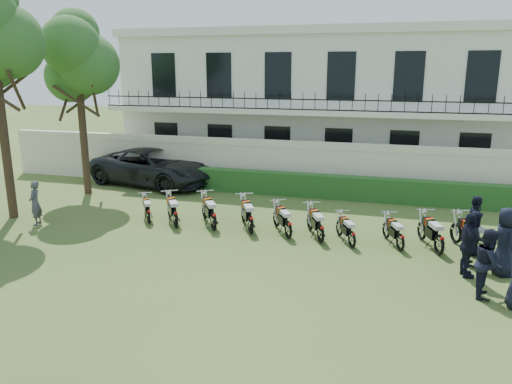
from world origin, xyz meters
TOP-DOWN VIEW (x-y plane):
  - ground at (0.00, 0.00)m, footprint 100.00×100.00m
  - perimeter_wall at (0.00, 8.00)m, footprint 30.00×0.35m
  - hedge at (1.00, 7.20)m, footprint 18.00×0.60m
  - building at (0.00, 13.96)m, footprint 20.40×9.60m
  - tree_west_near at (-8.96, 5.00)m, footprint 3.40×3.20m
  - motorcycle_0 at (-4.18, 1.66)m, footprint 1.02×1.44m
  - motorcycle_1 at (-3.04, 1.48)m, footprint 1.20×1.68m
  - motorcycle_2 at (-1.65, 1.56)m, footprint 1.25×1.79m
  - motorcycle_3 at (-0.31, 1.56)m, footprint 1.06×1.88m
  - motorcycle_4 at (1.00, 1.48)m, footprint 1.07×1.67m
  - motorcycle_5 at (2.09, 1.36)m, footprint 0.95×1.79m
  - motorcycle_6 at (3.10, 1.22)m, footprint 0.86×1.56m
  - motorcycle_7 at (4.55, 1.34)m, footprint 0.81×1.64m
  - motorcycle_8 at (5.66, 1.33)m, footprint 0.85×1.90m
  - motorcycle_9 at (6.82, 1.26)m, footprint 1.00×1.97m
  - suv at (-6.95, 7.38)m, footprint 6.71×4.18m
  - inspector at (-8.03, 0.50)m, footprint 0.54×0.67m
  - officer_1 at (6.61, -1.26)m, footprint 0.74×0.90m
  - officer_2 at (6.27, -0.11)m, footprint 0.63×1.11m
  - officer_3 at (7.23, 0.32)m, footprint 0.78×1.03m
  - officer_4 at (6.54, 0.87)m, footprint 0.62×0.79m
  - officer_5 at (6.63, 1.70)m, footprint 0.55×1.11m

SIDE VIEW (x-z plane):
  - ground at x=0.00m, z-range 0.00..0.00m
  - motorcycle_0 at x=-4.18m, z-range -0.04..0.88m
  - motorcycle_6 at x=3.10m, z-range -0.04..0.89m
  - motorcycle_7 at x=4.55m, z-range -0.04..0.91m
  - motorcycle_4 at x=1.00m, z-range -0.04..1.00m
  - motorcycle_5 at x=2.09m, z-range -0.04..1.01m
  - motorcycle_1 at x=-3.04m, z-range -0.04..1.04m
  - motorcycle_8 at x=5.66m, z-range -0.04..1.04m
  - hedge at x=1.00m, z-range 0.00..1.00m
  - motorcycle_3 at x=-0.31m, z-range -0.04..1.08m
  - motorcycle_2 at x=-1.65m, z-range -0.04..1.09m
  - motorcycle_9 at x=6.82m, z-range -0.04..1.10m
  - officer_4 at x=6.54m, z-range 0.00..1.59m
  - inspector at x=-8.03m, z-range 0.00..1.61m
  - suv at x=-6.95m, z-range 0.00..1.73m
  - officer_1 at x=6.61m, z-range 0.00..1.74m
  - officer_2 at x=6.27m, z-range 0.00..1.79m
  - officer_5 at x=6.63m, z-range 0.00..1.83m
  - officer_3 at x=7.23m, z-range 0.00..1.90m
  - perimeter_wall at x=0.00m, z-range 0.02..2.32m
  - building at x=0.00m, z-range 0.01..7.41m
  - tree_west_near at x=-8.96m, z-range 1.94..9.84m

